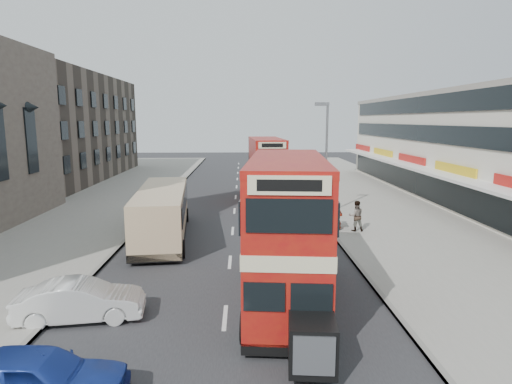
% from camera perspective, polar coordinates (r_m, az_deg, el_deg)
% --- Properties ---
extents(ground, '(160.00, 160.00, 0.00)m').
position_cam_1_polar(ground, '(14.09, -4.50, -19.88)').
color(ground, '#28282B').
rests_on(ground, ground).
extents(road_surface, '(12.00, 90.00, 0.01)m').
position_cam_1_polar(road_surface, '(32.99, -2.89, -2.53)').
color(road_surface, '#28282B').
rests_on(road_surface, ground).
extents(pavement_right, '(12.00, 90.00, 0.15)m').
position_cam_1_polar(pavement_right, '(34.87, 17.25, -2.18)').
color(pavement_right, gray).
rests_on(pavement_right, ground).
extents(pavement_left, '(12.00, 90.00, 0.15)m').
position_cam_1_polar(pavement_left, '(35.32, -22.76, -2.35)').
color(pavement_left, gray).
rests_on(pavement_left, ground).
extents(kerb_left, '(0.20, 90.00, 0.16)m').
position_cam_1_polar(kerb_left, '(33.66, -13.34, -2.42)').
color(kerb_left, gray).
rests_on(kerb_left, ground).
extents(kerb_right, '(0.20, 90.00, 0.16)m').
position_cam_1_polar(kerb_right, '(33.42, 7.64, -2.33)').
color(kerb_right, gray).
rests_on(kerb_right, ground).
extents(brick_terrace, '(14.00, 28.00, 12.00)m').
position_cam_1_polar(brick_terrace, '(55.13, -26.30, 7.65)').
color(brick_terrace, '#66594C').
rests_on(brick_terrace, ground).
extents(commercial_row, '(9.90, 46.20, 9.30)m').
position_cam_1_polar(commercial_row, '(39.37, 27.68, 5.25)').
color(commercial_row, beige).
rests_on(commercial_row, ground).
extents(street_lamp, '(1.00, 0.20, 8.12)m').
position_cam_1_polar(street_lamp, '(30.89, 9.21, 5.49)').
color(street_lamp, slate).
rests_on(street_lamp, ground).
extents(bus_main, '(3.46, 9.97, 5.38)m').
position_cam_1_polar(bus_main, '(16.08, 4.15, -5.18)').
color(bus_main, black).
rests_on(bus_main, ground).
extents(bus_second, '(3.05, 9.44, 5.17)m').
position_cam_1_polar(bus_second, '(37.27, 1.42, 3.11)').
color(bus_second, black).
rests_on(bus_second, ground).
extents(coach, '(3.64, 10.56, 2.74)m').
position_cam_1_polar(coach, '(25.81, -12.34, -2.50)').
color(coach, black).
rests_on(coach, ground).
extents(car_left_near, '(4.43, 1.85, 1.50)m').
position_cam_1_polar(car_left_near, '(12.48, -27.24, -21.21)').
color(car_left_near, navy).
rests_on(car_left_near, ground).
extents(car_left_front, '(4.45, 2.06, 1.41)m').
position_cam_1_polar(car_left_front, '(16.55, -22.28, -13.23)').
color(car_left_front, silver).
rests_on(car_left_front, ground).
extents(car_right_a, '(4.55, 2.24, 1.27)m').
position_cam_1_polar(car_right_a, '(27.49, 6.65, -3.70)').
color(car_right_a, '#9F240F').
rests_on(car_right_a, ground).
extents(car_right_b, '(4.25, 2.36, 1.12)m').
position_cam_1_polar(car_right_b, '(34.49, 6.01, -1.10)').
color(car_right_b, '#BE3713').
rests_on(car_right_b, ground).
extents(car_right_c, '(3.94, 1.81, 1.31)m').
position_cam_1_polar(car_right_c, '(47.10, 3.80, 1.91)').
color(car_right_c, '#5D9DBB').
rests_on(car_right_c, ground).
extents(pedestrian_near, '(0.71, 0.48, 1.92)m').
position_cam_1_polar(pedestrian_near, '(27.05, 13.16, -3.09)').
color(pedestrian_near, gray).
rests_on(pedestrian_near, pavement_right).
extents(pedestrian_far, '(1.18, 0.68, 1.89)m').
position_cam_1_polar(pedestrian_far, '(44.96, 8.54, 2.03)').
color(pedestrian_far, gray).
rests_on(pedestrian_far, pavement_right).
extents(cyclist, '(0.74, 1.71, 2.02)m').
position_cam_1_polar(cyclist, '(32.89, 4.72, -1.39)').
color(cyclist, gray).
rests_on(cyclist, ground).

